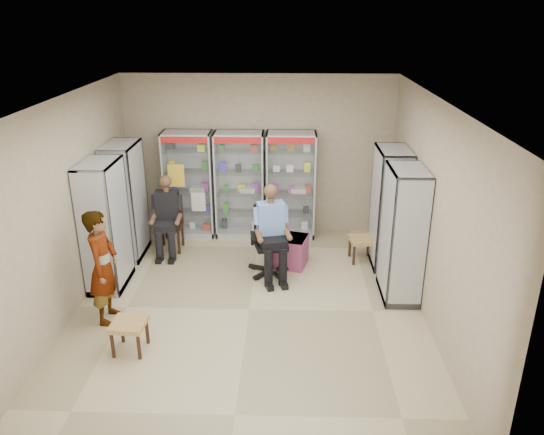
{
  "coord_description": "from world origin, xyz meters",
  "views": [
    {
      "loc": [
        0.54,
        -6.65,
        4.1
      ],
      "look_at": [
        0.31,
        0.7,
        1.16
      ],
      "focal_mm": 35.0,
      "sensor_mm": 36.0,
      "label": 1
    }
  ],
  "objects_px": {
    "cabinet_left_near": "(105,226)",
    "woven_stool_b": "(130,336)",
    "cabinet_back_left": "(189,185)",
    "cabinet_back_mid": "(240,185)",
    "pink_trunk": "(290,251)",
    "woven_stool_a": "(361,249)",
    "cabinet_back_right": "(291,186)",
    "standing_man": "(103,267)",
    "wooden_chair": "(170,226)",
    "cabinet_left_far": "(126,201)",
    "cabinet_right_near": "(403,234)",
    "seated_shopkeeper": "(270,233)",
    "cabinet_right_far": "(389,208)",
    "office_chair": "(271,241)"
  },
  "relations": [
    {
      "from": "seated_shopkeeper",
      "to": "woven_stool_a",
      "type": "bearing_deg",
      "value": 6.35
    },
    {
      "from": "cabinet_right_far",
      "to": "cabinet_back_mid",
      "type": "bearing_deg",
      "value": 66.35
    },
    {
      "from": "cabinet_right_near",
      "to": "cabinet_left_near",
      "type": "xyz_separation_m",
      "value": [
        -4.46,
        0.2,
        0.0
      ]
    },
    {
      "from": "cabinet_back_mid",
      "to": "standing_man",
      "type": "xyz_separation_m",
      "value": [
        -1.6,
        -3.03,
        -0.18
      ]
    },
    {
      "from": "office_chair",
      "to": "woven_stool_b",
      "type": "xyz_separation_m",
      "value": [
        -1.72,
        -2.19,
        -0.36
      ]
    },
    {
      "from": "cabinet_left_far",
      "to": "pink_trunk",
      "type": "relative_size",
      "value": 3.76
    },
    {
      "from": "cabinet_right_far",
      "to": "cabinet_right_near",
      "type": "relative_size",
      "value": 1.0
    },
    {
      "from": "seated_shopkeeper",
      "to": "standing_man",
      "type": "distance_m",
      "value": 2.64
    },
    {
      "from": "cabinet_right_near",
      "to": "pink_trunk",
      "type": "distance_m",
      "value": 2.04
    },
    {
      "from": "office_chair",
      "to": "cabinet_left_near",
      "type": "bearing_deg",
      "value": 176.77
    },
    {
      "from": "wooden_chair",
      "to": "cabinet_right_near",
      "type": "bearing_deg",
      "value": -21.64
    },
    {
      "from": "cabinet_left_far",
      "to": "standing_man",
      "type": "xyz_separation_m",
      "value": [
        0.28,
        -2.1,
        -0.18
      ]
    },
    {
      "from": "cabinet_back_mid",
      "to": "wooden_chair",
      "type": "bearing_deg",
      "value": -148.69
    },
    {
      "from": "cabinet_back_left",
      "to": "woven_stool_a",
      "type": "xyz_separation_m",
      "value": [
        3.13,
        -1.06,
        -0.79
      ]
    },
    {
      "from": "pink_trunk",
      "to": "standing_man",
      "type": "xyz_separation_m",
      "value": [
        -2.54,
        -1.76,
        0.56
      ]
    },
    {
      "from": "cabinet_back_left",
      "to": "office_chair",
      "type": "distance_m",
      "value": 2.27
    },
    {
      "from": "office_chair",
      "to": "pink_trunk",
      "type": "height_order",
      "value": "office_chair"
    },
    {
      "from": "cabinet_back_left",
      "to": "pink_trunk",
      "type": "bearing_deg",
      "value": -33.89
    },
    {
      "from": "pink_trunk",
      "to": "wooden_chair",
      "type": "bearing_deg",
      "value": 165.81
    },
    {
      "from": "pink_trunk",
      "to": "woven_stool_a",
      "type": "height_order",
      "value": "pink_trunk"
    },
    {
      "from": "seated_shopkeeper",
      "to": "woven_stool_a",
      "type": "height_order",
      "value": "seated_shopkeeper"
    },
    {
      "from": "cabinet_back_right",
      "to": "woven_stool_a",
      "type": "height_order",
      "value": "cabinet_back_right"
    },
    {
      "from": "pink_trunk",
      "to": "seated_shopkeeper",
      "type": "bearing_deg",
      "value": -132.27
    },
    {
      "from": "cabinet_back_mid",
      "to": "woven_stool_b",
      "type": "height_order",
      "value": "cabinet_back_mid"
    },
    {
      "from": "cabinet_back_left",
      "to": "cabinet_left_near",
      "type": "xyz_separation_m",
      "value": [
        -0.93,
        -2.03,
        0.0
      ]
    },
    {
      "from": "cabinet_right_far",
      "to": "cabinet_left_far",
      "type": "bearing_deg",
      "value": 87.43
    },
    {
      "from": "office_chair",
      "to": "pink_trunk",
      "type": "relative_size",
      "value": 2.15
    },
    {
      "from": "cabinet_back_left",
      "to": "seated_shopkeeper",
      "type": "distance_m",
      "value": 2.28
    },
    {
      "from": "wooden_chair",
      "to": "seated_shopkeeper",
      "type": "distance_m",
      "value": 2.05
    },
    {
      "from": "cabinet_back_left",
      "to": "seated_shopkeeper",
      "type": "bearing_deg",
      "value": -45.82
    },
    {
      "from": "cabinet_back_mid",
      "to": "standing_man",
      "type": "height_order",
      "value": "cabinet_back_mid"
    },
    {
      "from": "cabinet_back_right",
      "to": "cabinet_right_near",
      "type": "height_order",
      "value": "same"
    },
    {
      "from": "cabinet_back_right",
      "to": "cabinet_left_far",
      "type": "bearing_deg",
      "value": -161.81
    },
    {
      "from": "cabinet_back_right",
      "to": "cabinet_back_left",
      "type": "bearing_deg",
      "value": 180.0
    },
    {
      "from": "cabinet_left_near",
      "to": "woven_stool_b",
      "type": "relative_size",
      "value": 4.77
    },
    {
      "from": "cabinet_back_mid",
      "to": "wooden_chair",
      "type": "xyz_separation_m",
      "value": [
        -1.2,
        -0.73,
        -0.53
      ]
    },
    {
      "from": "cabinet_back_right",
      "to": "cabinet_right_near",
      "type": "xyz_separation_m",
      "value": [
        1.63,
        -2.23,
        0.0
      ]
    },
    {
      "from": "cabinet_left_far",
      "to": "woven_stool_a",
      "type": "height_order",
      "value": "cabinet_left_far"
    },
    {
      "from": "cabinet_left_far",
      "to": "cabinet_right_far",
      "type": "bearing_deg",
      "value": 87.43
    },
    {
      "from": "cabinet_back_mid",
      "to": "cabinet_left_near",
      "type": "relative_size",
      "value": 1.0
    },
    {
      "from": "cabinet_back_left",
      "to": "cabinet_back_mid",
      "type": "xyz_separation_m",
      "value": [
        0.95,
        0.0,
        0.0
      ]
    },
    {
      "from": "woven_stool_a",
      "to": "cabinet_back_right",
      "type": "bearing_deg",
      "value": 139.23
    },
    {
      "from": "cabinet_right_near",
      "to": "woven_stool_a",
      "type": "relative_size",
      "value": 4.8
    },
    {
      "from": "cabinet_right_near",
      "to": "woven_stool_b",
      "type": "distance_m",
      "value": 4.05
    },
    {
      "from": "office_chair",
      "to": "cabinet_right_far",
      "type": "bearing_deg",
      "value": -0.84
    },
    {
      "from": "cabinet_left_near",
      "to": "seated_shopkeeper",
      "type": "xyz_separation_m",
      "value": [
        2.51,
        0.41,
        -0.27
      ]
    },
    {
      "from": "cabinet_right_near",
      "to": "pink_trunk",
      "type": "bearing_deg",
      "value": 59.65
    },
    {
      "from": "woven_stool_a",
      "to": "cabinet_back_left",
      "type": "bearing_deg",
      "value": 161.3
    },
    {
      "from": "cabinet_left_far",
      "to": "seated_shopkeeper",
      "type": "bearing_deg",
      "value": 74.57
    },
    {
      "from": "cabinet_left_near",
      "to": "office_chair",
      "type": "distance_m",
      "value": 2.58
    }
  ]
}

